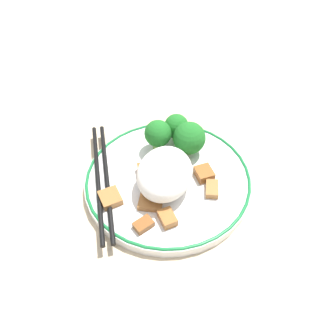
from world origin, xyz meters
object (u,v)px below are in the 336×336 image
(broccoli_back_center, at_px, (176,127))
(chopsticks, at_px, (102,178))
(broccoli_back_right, at_px, (158,134))
(broccoli_back_left, at_px, (189,138))
(plate, at_px, (168,179))

(broccoli_back_center, xyz_separation_m, chopsticks, (-0.12, 0.09, -0.03))
(broccoli_back_right, bearing_deg, chopsticks, 142.40)
(broccoli_back_left, height_order, broccoli_back_right, broccoli_back_left)
(plate, relative_size, broccoli_back_left, 4.50)
(plate, bearing_deg, broccoli_back_center, 4.62)
(broccoli_back_center, bearing_deg, broccoli_back_left, -132.08)
(broccoli_back_left, distance_m, broccoli_back_right, 0.05)
(broccoli_back_center, bearing_deg, chopsticks, 142.00)
(plate, height_order, broccoli_back_left, broccoli_back_left)
(broccoli_back_right, bearing_deg, broccoli_back_left, -84.15)
(broccoli_back_left, relative_size, chopsticks, 0.26)
(broccoli_back_center, bearing_deg, plate, -175.38)
(broccoli_back_center, distance_m, chopsticks, 0.15)
(plate, xyz_separation_m, broccoli_back_left, (0.06, -0.02, 0.04))
(broccoli_back_left, height_order, broccoli_back_center, broccoli_back_left)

